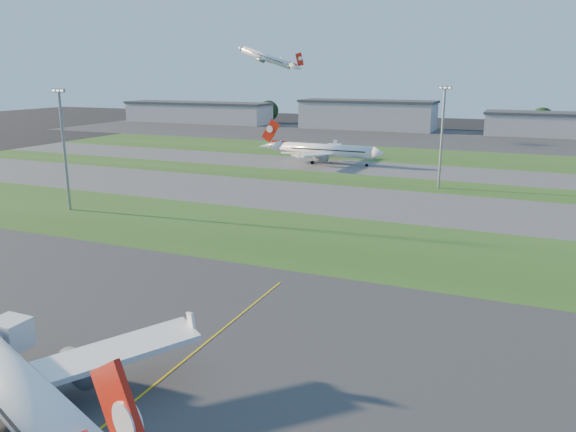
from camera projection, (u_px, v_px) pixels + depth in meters
The scene contains 20 objects.
ground at pixel (108, 378), 54.77m from camera, with size 700.00×700.00×0.00m, color black.
apron_near at pixel (108, 377), 54.77m from camera, with size 300.00×70.00×0.01m, color #333335.
grass_strip_a at pixel (305, 238), 101.05m from camera, with size 300.00×34.00×0.01m, color #294F1A.
taxiway_a at pixel (357, 201), 130.41m from camera, with size 300.00×32.00×0.01m, color #515154.
grass_strip_b at pixel (383, 182), 152.66m from camera, with size 300.00×18.00×0.01m, color #294F1A.
taxiway_b at pixel (401, 170), 172.24m from camera, with size 300.00×26.00×0.01m, color #515154.
grass_strip_c at pixel (421, 156), 201.61m from camera, with size 300.00×40.00×0.01m, color #294F1A.
apron_far at pixel (445, 139), 255.00m from camera, with size 400.00×80.00×0.01m, color #333335.
yellow_line at pixel (151, 389), 52.85m from camera, with size 0.25×60.00×0.02m, color gold.
airliner_parked at pixel (7, 382), 45.77m from camera, with size 38.01×32.26×12.52m.
airliner_taxiing at pixel (325, 151), 183.32m from camera, with size 39.72×33.69×12.39m.
airliner_departing at pixel (267, 58), 258.83m from camera, with size 30.63×25.93×9.55m.
light_mast_west at pixel (64, 142), 118.49m from camera, with size 3.20×0.70×25.80m.
light_mast_centre at pixel (442, 131), 141.47m from camera, with size 3.20×0.70×25.80m.
hangar_far_west at pixel (198, 112), 337.72m from camera, with size 91.80×23.00×12.20m.
hangar_west at pixel (367, 115), 297.08m from camera, with size 71.40×23.00×15.20m.
tree_far_west at pixel (156, 109), 364.54m from camera, with size 11.00×11.00×12.00m.
tree_west at pixel (268, 111), 335.48m from camera, with size 12.10×12.10×13.20m.
tree_mid_west at pixel (418, 118), 297.72m from camera, with size 9.90×9.90×10.80m.
tree_mid_east at pixel (542, 119), 277.14m from camera, with size 11.55×11.55×12.60m.
Camera 1 is at (35.59, -38.21, 28.83)m, focal length 35.00 mm.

